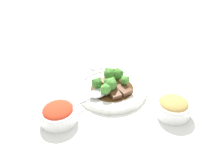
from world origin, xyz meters
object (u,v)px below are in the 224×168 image
at_px(beef_strip_1, 102,81).
at_px(broccoli_floret_0, 106,89).
at_px(broccoli_floret_2, 97,83).
at_px(broccoli_floret_1, 110,74).
at_px(main_plate, 112,89).
at_px(broccoli_floret_4, 125,80).
at_px(serving_spoon, 95,95).
at_px(side_bowl_kimchi, 59,113).
at_px(sauce_dish, 95,65).
at_px(side_bowl_appetizer, 173,107).
at_px(broccoli_floret_5, 111,84).
at_px(beef_strip_0, 103,89).
at_px(broccoli_floret_3, 118,74).
at_px(beef_strip_2, 115,84).
at_px(beef_strip_4, 124,89).
at_px(beef_strip_3, 115,94).

relative_size(beef_strip_1, broccoli_floret_0, 1.22).
bearing_deg(broccoli_floret_2, broccoli_floret_1, -170.00).
distance_m(main_plate, broccoli_floret_4, 0.06).
xyz_separation_m(beef_strip_1, serving_spoon, (0.06, 0.05, -0.00)).
xyz_separation_m(side_bowl_kimchi, sauce_dish, (-0.27, -0.21, -0.02)).
relative_size(side_bowl_appetizer, sauce_dish, 1.71).
xyz_separation_m(broccoli_floret_4, broccoli_floret_5, (0.06, -0.01, 0.00)).
height_order(beef_strip_0, broccoli_floret_2, broccoli_floret_2).
distance_m(main_plate, serving_spoon, 0.08).
bearing_deg(broccoli_floret_4, broccoli_floret_0, -0.38).
height_order(beef_strip_0, broccoli_floret_1, broccoli_floret_1).
xyz_separation_m(main_plate, side_bowl_appetizer, (-0.09, 0.21, 0.02)).
distance_m(broccoli_floret_4, side_bowl_kimchi, 0.26).
bearing_deg(broccoli_floret_1, beef_strip_0, 31.53).
bearing_deg(serving_spoon, side_bowl_appetizer, 128.48).
xyz_separation_m(broccoli_floret_3, serving_spoon, (0.12, 0.03, -0.02)).
bearing_deg(broccoli_floret_5, beef_strip_2, -156.56).
bearing_deg(broccoli_floret_2, broccoli_floret_5, 132.13).
bearing_deg(broccoli_floret_2, beef_strip_4, 135.31).
distance_m(broccoli_floret_0, broccoli_floret_2, 0.05).
bearing_deg(broccoli_floret_0, beef_strip_1, -115.32).
height_order(beef_strip_4, side_bowl_appetizer, side_bowl_appetizer).
bearing_deg(broccoli_floret_5, beef_strip_1, -92.20).
distance_m(beef_strip_1, sauce_dish, 0.16).
xyz_separation_m(broccoli_floret_0, sauce_dish, (-0.09, -0.21, -0.04)).
relative_size(broccoli_floret_3, serving_spoon, 0.23).
xyz_separation_m(beef_strip_3, sauce_dish, (-0.07, -0.23, -0.02)).
bearing_deg(broccoli_floret_1, beef_strip_4, 92.37).
bearing_deg(serving_spoon, beef_strip_0, -164.91).
bearing_deg(main_plate, beef_strip_2, -171.63).
height_order(side_bowl_appetizer, sauce_dish, side_bowl_appetizer).
bearing_deg(serving_spoon, broccoli_floret_2, -131.75).
relative_size(beef_strip_0, broccoli_floret_5, 1.20).
distance_m(main_plate, broccoli_floret_0, 0.06).
xyz_separation_m(broccoli_floret_0, broccoli_floret_1, (-0.06, -0.06, 0.01)).
xyz_separation_m(main_plate, broccoli_floret_3, (-0.04, -0.02, 0.04)).
bearing_deg(beef_strip_3, beef_strip_2, -127.82).
bearing_deg(side_bowl_appetizer, beef_strip_2, -71.94).
xyz_separation_m(beef_strip_0, broccoli_floret_4, (-0.08, 0.03, 0.02)).
height_order(beef_strip_3, side_bowl_appetizer, side_bowl_appetizer).
distance_m(beef_strip_0, beef_strip_4, 0.07).
xyz_separation_m(broccoli_floret_0, side_bowl_appetizer, (-0.13, 0.19, -0.01)).
xyz_separation_m(broccoli_floret_2, serving_spoon, (0.03, 0.03, -0.02)).
relative_size(broccoli_floret_1, broccoli_floret_4, 1.29).
distance_m(beef_strip_0, side_bowl_kimchi, 0.18).
height_order(broccoli_floret_2, broccoli_floret_4, same).
xyz_separation_m(broccoli_floret_0, broccoli_floret_5, (-0.03, -0.01, 0.00)).
xyz_separation_m(beef_strip_3, broccoli_floret_1, (-0.04, -0.08, 0.03)).
bearing_deg(beef_strip_2, side_bowl_appetizer, 108.06).
relative_size(broccoli_floret_4, serving_spoon, 0.19).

